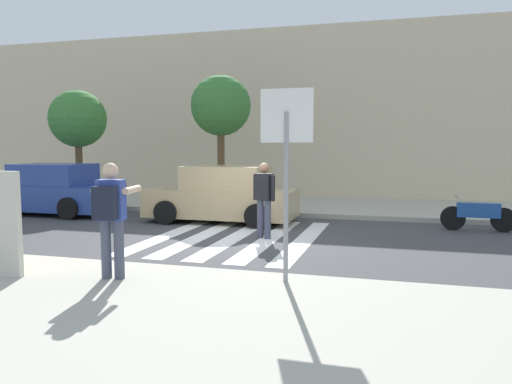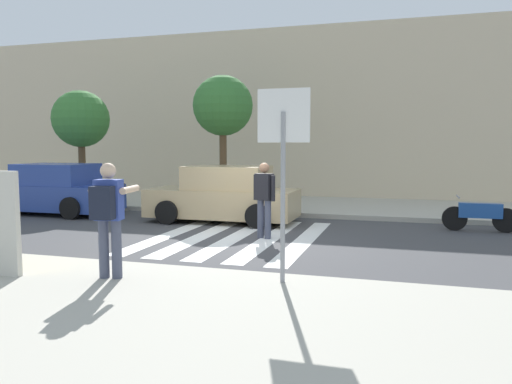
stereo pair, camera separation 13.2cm
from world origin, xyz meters
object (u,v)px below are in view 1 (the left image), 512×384
photographer_with_backpack (111,210)px  parked_car_tan (223,196)px  street_tree_west (78,120)px  stop_sign (287,142)px  street_tree_center (221,107)px  pedestrian_crossing (264,196)px  motorcycle (478,215)px  parked_car_blue (51,191)px

photographer_with_backpack → parked_car_tan: bearing=95.3°
parked_car_tan → street_tree_west: (-6.00, 2.00, 2.26)m
stop_sign → street_tree_west: 12.12m
street_tree_west → street_tree_center: bearing=6.6°
stop_sign → pedestrian_crossing: size_ratio=1.61×
parked_car_tan → street_tree_west: bearing=161.5°
motorcycle → street_tree_center: 8.43m
parked_car_tan → street_tree_center: street_tree_center is taller
stop_sign → parked_car_tan: bearing=117.6°
street_tree_center → parked_car_tan: bearing=-69.2°
street_tree_west → street_tree_center: size_ratio=0.91×
parked_car_blue → street_tree_west: street_tree_west is taller
street_tree_west → parked_car_tan: bearing=-18.5°
street_tree_west → street_tree_center: 5.06m
pedestrian_crossing → stop_sign: bearing=-70.5°
motorcycle → street_tree_west: bearing=172.3°
parked_car_tan → street_tree_center: (-0.98, 2.59, 2.64)m
parked_car_tan → street_tree_west: street_tree_west is taller
photographer_with_backpack → street_tree_center: size_ratio=0.41×
photographer_with_backpack → street_tree_center: bearing=99.9°
motorcycle → parked_car_blue: bearing=-178.6°
photographer_with_backpack → pedestrian_crossing: 4.60m
pedestrian_crossing → street_tree_west: 8.98m
stop_sign → motorcycle: bearing=61.0°
street_tree_west → street_tree_center: (5.01, 0.58, 0.38)m
photographer_with_backpack → motorcycle: photographer_with_backpack is taller
photographer_with_backpack → motorcycle: (5.98, 6.82, -0.75)m
stop_sign → motorcycle: 7.36m
photographer_with_backpack → pedestrian_crossing: bearing=75.6°
parked_car_blue → motorcycle: parked_car_blue is taller
stop_sign → street_tree_center: size_ratio=0.66×
stop_sign → parked_car_blue: bearing=145.6°
parked_car_tan → street_tree_west: size_ratio=1.06×
pedestrian_crossing → motorcycle: (4.84, 2.37, -0.56)m
motorcycle → street_tree_center: street_tree_center is taller
pedestrian_crossing → motorcycle: pedestrian_crossing is taller
street_tree_west → parked_car_blue: bearing=-78.4°
parked_car_tan → street_tree_center: bearing=110.8°
photographer_with_backpack → street_tree_west: (-6.60, 8.53, 1.82)m
parked_car_blue → street_tree_west: bearing=101.6°
parked_car_blue → street_tree_center: (4.60, 2.59, 2.64)m
photographer_with_backpack → pedestrian_crossing: size_ratio=1.00×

